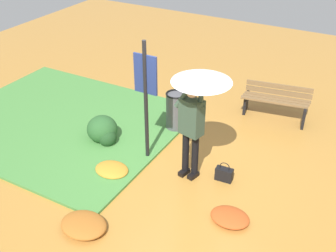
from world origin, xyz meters
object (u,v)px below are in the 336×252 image
object	(u,v)px
park_bench	(276,101)
info_sign_post	(146,88)
handbag	(224,174)
trash_bin	(176,111)
person_with_umbrella	(197,98)

from	to	relation	value
park_bench	info_sign_post	bearing A→B (deg)	-122.09
park_bench	handbag	bearing A→B (deg)	-92.71
info_sign_post	handbag	world-z (taller)	info_sign_post
park_bench	trash_bin	xyz separation A→B (m)	(-1.66, -1.45, 0.02)
trash_bin	handbag	bearing A→B (deg)	-35.43
person_with_umbrella	info_sign_post	size ratio (longest dim) A/B	0.89
info_sign_post	trash_bin	size ratio (longest dim) A/B	2.76
info_sign_post	trash_bin	world-z (taller)	info_sign_post
info_sign_post	handbag	size ratio (longest dim) A/B	6.22
info_sign_post	park_bench	xyz separation A→B (m)	(1.63, 2.61, -1.04)
person_with_umbrella	trash_bin	bearing A→B (deg)	129.84
person_with_umbrella	info_sign_post	world-z (taller)	info_sign_post
trash_bin	info_sign_post	bearing A→B (deg)	-88.78
handbag	park_bench	distance (m)	2.57
info_sign_post	park_bench	distance (m)	3.25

